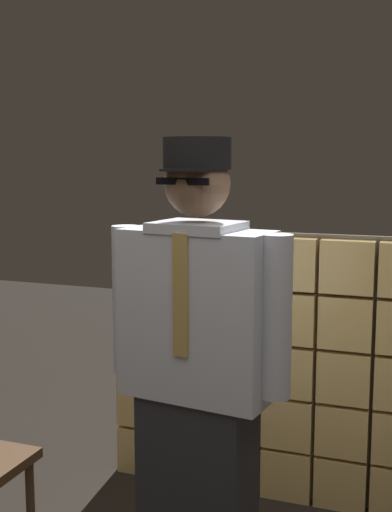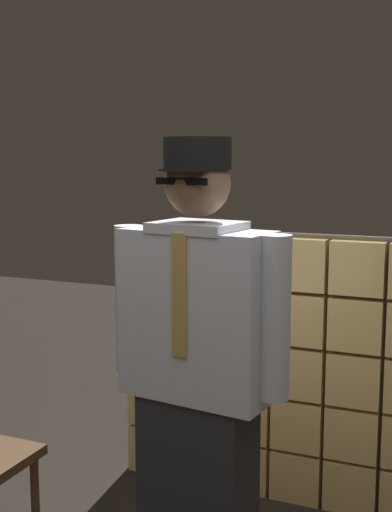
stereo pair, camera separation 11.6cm
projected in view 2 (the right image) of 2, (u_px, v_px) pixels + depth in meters
glass_block_wall at (299, 373)px, 3.33m from camera, size 1.92×0.10×1.38m
standing_person at (197, 377)px, 2.44m from camera, size 0.72×0.34×1.79m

